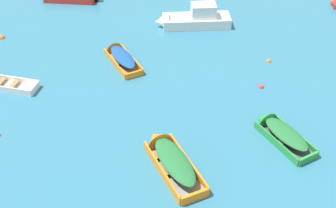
% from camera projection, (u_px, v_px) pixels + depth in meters
% --- Properties ---
extents(rowboat_orange_back_row_right, '(2.74, 4.10, 1.13)m').
position_uv_depth(rowboat_orange_back_row_right, '(119.00, 55.00, 28.75)').
color(rowboat_orange_back_row_right, '#99754C').
rests_on(rowboat_orange_back_row_right, ground_plane).
extents(rowboat_green_far_right, '(2.83, 3.96, 1.21)m').
position_uv_depth(rowboat_green_far_right, '(278.00, 130.00, 22.91)').
color(rowboat_green_far_right, '#4C4C51').
rests_on(rowboat_green_far_right, ground_plane).
extents(motor_launch_white_center, '(5.45, 1.77, 1.96)m').
position_uv_depth(motor_launch_white_center, '(191.00, 19.00, 32.27)').
color(motor_launch_white_center, white).
rests_on(motor_launch_white_center, ground_plane).
extents(rowboat_orange_near_camera, '(3.03, 4.78, 1.33)m').
position_uv_depth(rowboat_orange_near_camera, '(168.00, 155.00, 21.37)').
color(rowboat_orange_near_camera, gray).
rests_on(rowboat_orange_near_camera, ground_plane).
extents(mooring_buoy_central, '(0.32, 0.32, 0.32)m').
position_uv_depth(mooring_buoy_central, '(261.00, 87.00, 26.47)').
color(mooring_buoy_central, red).
rests_on(mooring_buoy_central, ground_plane).
extents(mooring_buoy_outer_edge, '(0.32, 0.32, 0.32)m').
position_uv_depth(mooring_buoy_outer_edge, '(269.00, 61.00, 28.74)').
color(mooring_buoy_outer_edge, orange).
rests_on(mooring_buoy_outer_edge, ground_plane).
extents(mooring_buoy_far_field, '(0.43, 0.43, 0.43)m').
position_uv_depth(mooring_buoy_far_field, '(2.00, 38.00, 31.16)').
color(mooring_buoy_far_field, orange).
rests_on(mooring_buoy_far_field, ground_plane).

